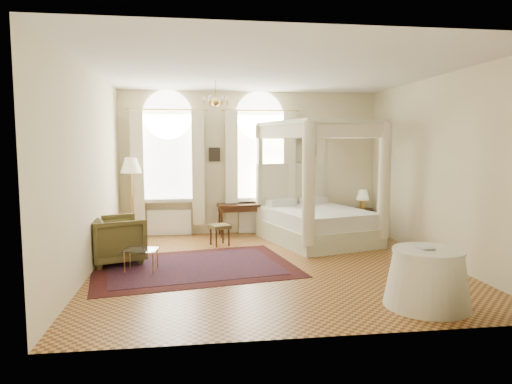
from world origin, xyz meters
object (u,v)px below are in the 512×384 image
Objects in this scene: canopy_bed at (318,215)px; floor_lamp at (131,170)px; armchair at (116,240)px; stool at (220,228)px; nightstand at (364,220)px; writing_desk at (239,208)px; coffee_table at (141,251)px; side_table at (427,278)px.

canopy_bed is 1.55× the size of floor_lamp.
floor_lamp is (0.00, 2.19, 1.11)m from armchair.
floor_lamp is (-1.88, 1.02, 1.17)m from stool.
nightstand is 5.54m from floor_lamp.
stool is 0.27× the size of floor_lamp.
stool is 2.21m from armchair.
floor_lamp is (-3.98, 0.96, 0.95)m from canopy_bed.
canopy_bed is at bearing -13.60° from floor_lamp.
writing_desk is 2.55m from floor_lamp.
nightstand is at bearing 0.00° from writing_desk.
side_table is (3.84, -2.18, 0.04)m from coffee_table.
side_table is (2.45, -3.93, 0.01)m from stool.
floor_lamp is at bearing 166.40° from canopy_bed.
canopy_bed is at bearing -31.10° from writing_desk.
canopy_bed is 4.71× the size of coffee_table.
stool is 0.45× the size of side_table.
coffee_table is 3.05m from floor_lamp.
stool is at bearing 51.31° from coffee_table.
nightstand is (1.42, 0.96, -0.30)m from canopy_bed.
stool is at bearing -163.80° from nightstand.
writing_desk is (-1.60, 0.96, 0.04)m from canopy_bed.
stool is at bearing -79.56° from armchair.
canopy_bed is 5.00× the size of nightstand.
side_table is (4.33, -4.95, -1.16)m from floor_lamp.
floor_lamp reaches higher than side_table.
writing_desk is 1.17m from stool.
armchair reaches higher than coffee_table.
canopy_bed reaches higher than armchair.
writing_desk is 3.24m from armchair.
nightstand reaches higher than stool.
armchair reaches higher than stool.
stool is 0.53× the size of armchair.
writing_desk is at bearing -180.00° from nightstand.
stool is (-2.10, -0.06, -0.22)m from canopy_bed.
writing_desk is 1.09× the size of armchair.
writing_desk is 3.37m from coffee_table.
writing_desk is 1.69× the size of coffee_table.
floor_lamp is 6.68m from side_table.
floor_lamp reaches higher than nightstand.
stool reaches higher than coffee_table.
armchair is at bearing -90.00° from floor_lamp.
armchair is at bearing 147.46° from side_table.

